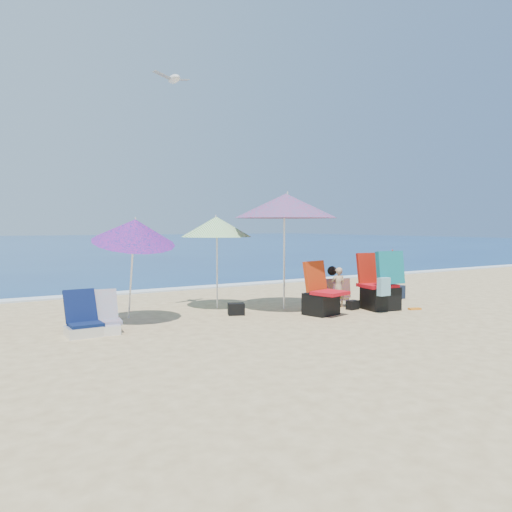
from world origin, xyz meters
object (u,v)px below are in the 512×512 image
umbrella_blue (135,231)px  camp_chair_right (381,288)px  chair_rainbow (104,322)px  umbrella_turquoise (286,206)px  furled_umbrella (391,276)px  person_center (337,287)px  umbrella_striped (216,227)px  seagull (174,79)px  camp_chair_left (321,299)px  chair_navy (83,323)px

umbrella_blue → camp_chair_right: umbrella_blue is taller
chair_rainbow → umbrella_turquoise: bearing=4.8°
umbrella_turquoise → furled_umbrella: size_ratio=1.94×
camp_chair_right → person_center: 0.90m
umbrella_striped → seagull: size_ratio=2.42×
umbrella_turquoise → umbrella_striped: size_ratio=1.24×
umbrella_turquoise → seagull: bearing=161.0°
umbrella_turquoise → person_center: 2.01m
camp_chair_right → seagull: (-3.64, 1.73, 3.97)m
furled_umbrella → camp_chair_left: 1.60m
chair_navy → chair_rainbow: (0.32, 0.03, -0.01)m
umbrella_turquoise → umbrella_striped: (-1.11, 0.85, -0.41)m
furled_umbrella → camp_chair_left: furled_umbrella is taller
camp_chair_left → umbrella_blue: bearing=162.2°
umbrella_striped → chair_rainbow: 3.17m
umbrella_turquoise → person_center: bearing=-14.0°
umbrella_striped → seagull: 2.91m
umbrella_striped → camp_chair_right: (2.71, -1.87, -1.22)m
chair_navy → chair_rainbow: bearing=5.9°
seagull → chair_navy: bearing=-151.7°
umbrella_turquoise → camp_chair_left: (0.23, -0.84, -1.76)m
chair_navy → seagull: (1.95, 1.05, 4.22)m
umbrella_blue → seagull: 3.02m
umbrella_turquoise → chair_navy: bearing=-175.1°
furled_umbrella → camp_chair_right: 0.31m
chair_navy → seagull: bearing=28.3°
umbrella_blue → chair_navy: umbrella_blue is taller
chair_navy → umbrella_turquoise: bearing=4.9°
camp_chair_left → seagull: (-2.28, 1.55, 4.10)m
camp_chair_right → chair_navy: bearing=173.0°
umbrella_blue → chair_navy: size_ratio=2.84×
furled_umbrella → seagull: seagull is taller
umbrella_turquoise → umbrella_blue: (-3.00, 0.19, -0.48)m
umbrella_turquoise → person_center: (1.09, -0.27, -1.66)m
umbrella_blue → umbrella_turquoise: bearing=-3.7°
seagull → furled_umbrella: bearing=-25.5°
camp_chair_left → camp_chair_right: (1.36, -0.18, 0.13)m
umbrella_blue → seagull: size_ratio=2.47×
camp_chair_right → person_center: bearing=123.6°
furled_umbrella → seagull: (-3.82, 1.82, 3.73)m
umbrella_striped → furled_umbrella: bearing=-34.3°
person_center → seagull: size_ratio=1.06×
umbrella_turquoise → chair_rainbow: 4.14m
umbrella_blue → chair_rainbow: umbrella_blue is taller
furled_umbrella → person_center: (-0.67, 0.84, -0.26)m
chair_rainbow → seagull: seagull is taller
umbrella_striped → seagull: (-0.94, -0.14, 2.75)m
umbrella_blue → person_center: bearing=-6.5°
camp_chair_right → seagull: bearing=154.6°
furled_umbrella → camp_chair_right: bearing=152.1°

